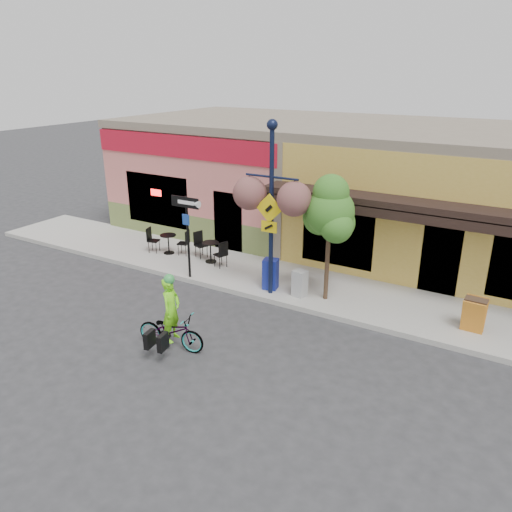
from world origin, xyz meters
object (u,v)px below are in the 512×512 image
Objects in this scene: building at (349,182)px; lamp_post at (271,211)px; cyclist_rider at (172,319)px; one_way_sign at (188,238)px; newspaper_box_grey at (300,283)px; newspaper_box_blue at (271,274)px; bicycle at (171,331)px; street_tree at (328,238)px.

lamp_post is (0.14, -6.60, 0.42)m from building.
cyclist_rider is 4.16m from one_way_sign.
cyclist_rider is at bearing -100.26° from newspaper_box_grey.
one_way_sign is 2.84m from newspaper_box_blue.
building is 11.32× the size of cyclist_rider.
bicycle is 4.06m from newspaper_box_blue.
cyclist_rider reaches higher than newspaper_box_grey.
lamp_post is at bearing -18.42° from cyclist_rider.
one_way_sign is 0.72× the size of street_tree.
lamp_post reaches higher than newspaper_box_blue.
cyclist_rider reaches higher than bicycle.
cyclist_rider is at bearing -101.19° from lamp_post.
cyclist_rider is 2.03× the size of newspaper_box_grey.
street_tree reaches higher than newspaper_box_grey.
lamp_post is at bearing -72.68° from newspaper_box_blue.
one_way_sign is (-2.16, 3.49, 0.67)m from cyclist_rider.
newspaper_box_blue is at bearing -171.75° from newspaper_box_grey.
lamp_post is at bearing -163.84° from street_tree.
street_tree is (0.73, 0.22, 1.45)m from newspaper_box_grey.
bicycle is 0.67× the size of one_way_sign.
building reaches higher than cyclist_rider.
building is 4.93× the size of street_tree.
bicycle is at bearing -59.45° from one_way_sign.
lamp_post is 6.35× the size of newspaper_box_grey.
cyclist_rider is (-0.51, -10.34, -1.45)m from building.
newspaper_box_grey is at bearing -13.42° from newspaper_box_blue.
lamp_post is 1.37× the size of street_tree.
street_tree is at bearing 26.63° from newspaper_box_grey.
newspaper_box_blue is (0.49, 4.02, -0.18)m from cyclist_rider.
one_way_sign reaches higher than cyclist_rider.
newspaper_box_grey is (0.99, -0.03, -0.07)m from newspaper_box_blue.
cyclist_rider is at bearing -117.85° from street_tree.
one_way_sign is at bearing -170.79° from street_tree.
street_tree is (2.22, 4.20, 1.19)m from cyclist_rider.
building reaches higher than street_tree.
building is at bearing 78.43° from newspaper_box_blue.
newspaper_box_blue is at bearing -16.36° from bicycle.
lamp_post is at bearing -19.16° from bicycle.
street_tree is (1.57, 0.46, -0.68)m from lamp_post.
newspaper_box_blue reaches higher than newspaper_box_grey.
newspaper_box_blue is 0.26× the size of street_tree.
building is 6.38m from street_tree.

